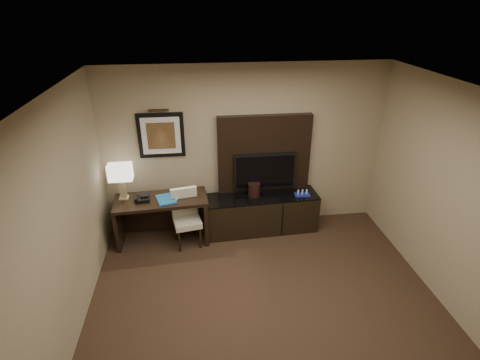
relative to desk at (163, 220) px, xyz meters
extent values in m
cube|color=#322116|center=(1.36, -2.10, -0.38)|extent=(4.50, 5.00, 0.01)
cube|color=silver|center=(1.36, -2.10, 2.32)|extent=(4.50, 5.00, 0.01)
cube|color=tan|center=(1.36, 0.40, 0.97)|extent=(4.50, 0.01, 2.70)
cube|color=tan|center=(-0.89, -2.10, 0.97)|extent=(0.01, 5.00, 2.70)
cube|color=black|center=(0.00, 0.00, 0.00)|extent=(1.45, 0.69, 0.76)
cube|color=black|center=(1.59, 0.10, -0.06)|extent=(1.87, 0.60, 0.64)
cube|color=black|center=(1.66, 0.34, 0.89)|extent=(1.50, 0.12, 1.30)
cube|color=black|center=(1.66, 0.24, 0.64)|extent=(1.00, 0.08, 0.60)
cube|color=black|center=(0.06, 0.38, 1.27)|extent=(0.70, 0.04, 0.70)
cylinder|color=#412F15|center=(0.06, 0.34, 1.67)|extent=(0.04, 0.04, 0.30)
cube|color=#185C9F|center=(0.08, -0.05, 0.39)|extent=(0.35, 0.41, 0.02)
imported|color=#A9A585|center=(0.12, 0.01, 0.48)|extent=(0.15, 0.03, 0.20)
cylinder|color=black|center=(1.48, 0.13, 0.37)|extent=(0.24, 0.24, 0.22)
camera|label=1|loc=(0.58, -5.15, 3.17)|focal=28.00mm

